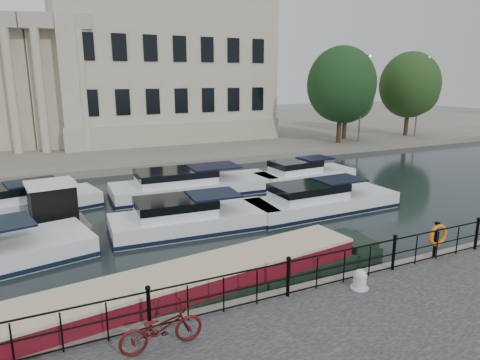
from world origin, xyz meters
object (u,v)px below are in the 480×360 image
at_px(narrowboat, 186,296).
at_px(harbour_hut, 53,207).
at_px(bicycle, 161,328).
at_px(mooring_bollard, 360,279).
at_px(life_ring_post, 438,236).

xyz_separation_m(narrowboat, harbour_hut, (-3.19, 9.20, 0.59)).
height_order(bicycle, mooring_bollard, bicycle).
relative_size(bicycle, narrowboat, 0.13).
bearing_deg(life_ring_post, narrowboat, 170.34).
relative_size(mooring_bollard, harbour_hut, 0.20).
height_order(bicycle, life_ring_post, life_ring_post).
bearing_deg(life_ring_post, mooring_bollard, -171.08).
xyz_separation_m(bicycle, life_ring_post, (9.98, 0.90, 0.29)).
relative_size(mooring_bollard, life_ring_post, 0.47).
bearing_deg(bicycle, life_ring_post, -85.87).
relative_size(life_ring_post, narrowboat, 0.08).
xyz_separation_m(bicycle, harbour_hut, (-1.84, 11.58, -0.11)).
height_order(life_ring_post, harbour_hut, harbour_hut).
xyz_separation_m(mooring_bollard, narrowboat, (-4.74, 2.08, -0.47)).
bearing_deg(bicycle, narrowboat, -30.64).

